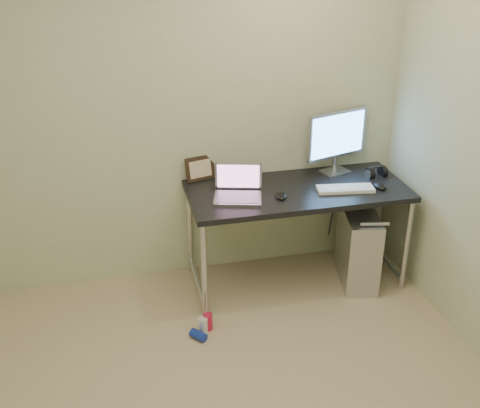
# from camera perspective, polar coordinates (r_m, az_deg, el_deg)

# --- Properties ---
(wall_back) EXTENTS (3.50, 0.02, 2.50)m
(wall_back) POSITION_cam_1_polar(r_m,az_deg,el_deg) (4.19, -7.61, 8.40)
(wall_back) COLOR beige
(wall_back) RESTS_ON ground
(desk) EXTENTS (1.54, 0.68, 0.75)m
(desk) POSITION_cam_1_polar(r_m,az_deg,el_deg) (4.27, 5.45, 0.49)
(desk) COLOR black
(desk) RESTS_ON ground
(tower_computer) EXTENTS (0.34, 0.57, 0.59)m
(tower_computer) POSITION_cam_1_polar(r_m,az_deg,el_deg) (4.52, 11.10, -3.94)
(tower_computer) COLOR silver
(tower_computer) RESTS_ON ground
(cable_a) EXTENTS (0.01, 0.16, 0.69)m
(cable_a) POSITION_cam_1_polar(r_m,az_deg,el_deg) (4.76, 8.83, -0.51)
(cable_a) COLOR black
(cable_a) RESTS_ON ground
(cable_b) EXTENTS (0.02, 0.11, 0.71)m
(cable_b) POSITION_cam_1_polar(r_m,az_deg,el_deg) (4.79, 9.90, -0.72)
(cable_b) COLOR black
(cable_b) RESTS_ON ground
(can_red) EXTENTS (0.07, 0.07, 0.12)m
(can_red) POSITION_cam_1_polar(r_m,az_deg,el_deg) (4.05, -3.08, -11.09)
(can_red) COLOR #CE1C45
(can_red) RESTS_ON ground
(can_white) EXTENTS (0.08, 0.08, 0.11)m
(can_white) POSITION_cam_1_polar(r_m,az_deg,el_deg) (4.03, -3.53, -11.40)
(can_white) COLOR white
(can_white) RESTS_ON ground
(can_blue) EXTENTS (0.12, 0.12, 0.06)m
(can_blue) POSITION_cam_1_polar(r_m,az_deg,el_deg) (3.99, -3.96, -12.31)
(can_blue) COLOR #162CA9
(can_blue) RESTS_ON ground
(laptop) EXTENTS (0.38, 0.34, 0.22)m
(laptop) POSITION_cam_1_polar(r_m,az_deg,el_deg) (4.07, -0.20, 1.37)
(laptop) COLOR #A6A6AD
(laptop) RESTS_ON desk
(monitor) EXTENTS (0.49, 0.20, 0.47)m
(monitor) POSITION_cam_1_polar(r_m,az_deg,el_deg) (4.44, 9.18, 6.28)
(monitor) COLOR #A6A6AD
(monitor) RESTS_ON desk
(keyboard) EXTENTS (0.41, 0.18, 0.02)m
(keyboard) POSITION_cam_1_polar(r_m,az_deg,el_deg) (4.25, 9.96, 1.42)
(keyboard) COLOR white
(keyboard) RESTS_ON desk
(mouse_right) EXTENTS (0.09, 0.13, 0.04)m
(mouse_right) POSITION_cam_1_polar(r_m,az_deg,el_deg) (4.33, 13.13, 1.75)
(mouse_right) COLOR black
(mouse_right) RESTS_ON desk
(mouse_left) EXTENTS (0.09, 0.13, 0.04)m
(mouse_left) POSITION_cam_1_polar(r_m,az_deg,el_deg) (4.08, 3.92, 0.89)
(mouse_left) COLOR black
(mouse_left) RESTS_ON desk
(headphones) EXTENTS (0.16, 0.09, 0.10)m
(headphones) POSITION_cam_1_polar(r_m,az_deg,el_deg) (4.52, 12.80, 2.90)
(headphones) COLOR black
(headphones) RESTS_ON desk
(picture_frame) EXTENTS (0.23, 0.12, 0.18)m
(picture_frame) POSITION_cam_1_polar(r_m,az_deg,el_deg) (4.33, -3.80, 3.40)
(picture_frame) COLOR black
(picture_frame) RESTS_ON desk
(webcam) EXTENTS (0.04, 0.03, 0.11)m
(webcam) POSITION_cam_1_polar(r_m,az_deg,el_deg) (4.33, -0.16, 3.33)
(webcam) COLOR silver
(webcam) RESTS_ON desk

